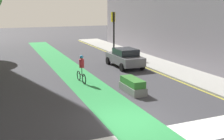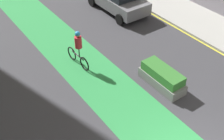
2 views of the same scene
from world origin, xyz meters
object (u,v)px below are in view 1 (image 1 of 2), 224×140
at_px(cyclist_in_lane, 81,68).
at_px(traffic_signal_far_right, 113,26).
at_px(car_grey_right_far, 125,57).
at_px(median_planter, 132,86).

bearing_deg(cyclist_in_lane, traffic_signal_far_right, 54.96).
relative_size(traffic_signal_far_right, car_grey_right_far, 1.05).
height_order(car_grey_right_far, median_planter, car_grey_right_far).
bearing_deg(traffic_signal_far_right, median_planter, -107.14).
bearing_deg(traffic_signal_far_right, cyclist_in_lane, -125.04).
bearing_deg(cyclist_in_lane, median_planter, -56.28).
distance_m(car_grey_right_far, median_planter, 7.14).
xyz_separation_m(car_grey_right_far, median_planter, (-2.58, -6.65, -0.40)).
bearing_deg(median_planter, cyclist_in_lane, 123.72).
bearing_deg(car_grey_right_far, cyclist_in_lane, -144.26).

